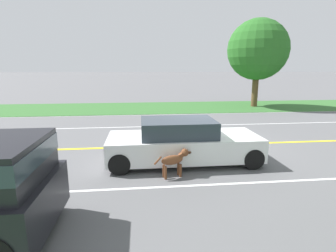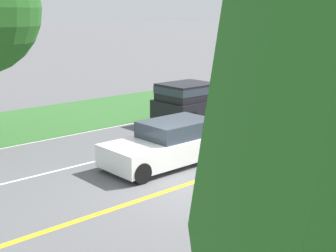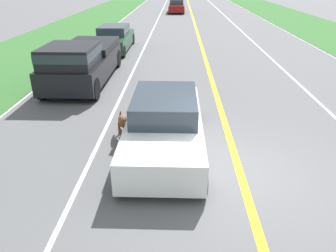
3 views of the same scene
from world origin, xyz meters
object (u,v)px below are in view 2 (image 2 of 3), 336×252
at_px(dog, 159,139).
at_px(car_trailing_near, 292,90).
at_px(ego_car, 173,143).
at_px(pickup_truck, 209,100).

xyz_separation_m(dog, car_trailing_near, (2.32, -11.45, 0.16)).
distance_m(ego_car, pickup_truck, 6.46).
xyz_separation_m(ego_car, pickup_truck, (3.54, -5.40, 0.27)).
distance_m(ego_car, car_trailing_near, 12.32).
distance_m(dog, pickup_truck, 5.58).
bearing_deg(dog, car_trailing_near, -94.32).
bearing_deg(ego_car, car_trailing_near, -73.73).
bearing_deg(car_trailing_near, dog, 101.44).
height_order(pickup_truck, car_trailing_near, pickup_truck).
relative_size(ego_car, dog, 4.36).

